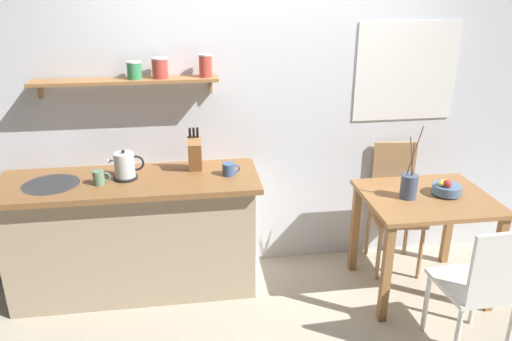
{
  "coord_description": "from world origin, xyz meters",
  "views": [
    {
      "loc": [
        -0.57,
        -3.0,
        2.27
      ],
      "look_at": [
        -0.1,
        0.25,
        0.95
      ],
      "focal_mm": 34.88,
      "sensor_mm": 36.0,
      "label": 1
    }
  ],
  "objects_px": {
    "twig_vase": "(409,186)",
    "electric_kettle": "(125,166)",
    "fruit_bowl": "(446,188)",
    "knife_block": "(195,153)",
    "dining_table": "(425,213)",
    "dining_chair_far": "(394,201)",
    "dining_chair_near": "(482,284)",
    "coffee_mug_by_sink": "(99,178)",
    "coffee_mug_spare": "(229,169)"
  },
  "relations": [
    {
      "from": "dining_table",
      "to": "coffee_mug_by_sink",
      "type": "relative_size",
      "value": 7.54
    },
    {
      "from": "dining_chair_near",
      "to": "coffee_mug_spare",
      "type": "xyz_separation_m",
      "value": [
        -1.43,
        0.98,
        0.44
      ]
    },
    {
      "from": "fruit_bowl",
      "to": "coffee_mug_by_sink",
      "type": "xyz_separation_m",
      "value": [
        -2.42,
        0.22,
        0.14
      ]
    },
    {
      "from": "twig_vase",
      "to": "electric_kettle",
      "type": "bearing_deg",
      "value": 171.33
    },
    {
      "from": "dining_chair_far",
      "to": "twig_vase",
      "type": "height_order",
      "value": "twig_vase"
    },
    {
      "from": "dining_chair_near",
      "to": "coffee_mug_by_sink",
      "type": "height_order",
      "value": "coffee_mug_by_sink"
    },
    {
      "from": "fruit_bowl",
      "to": "dining_chair_far",
      "type": "bearing_deg",
      "value": 114.68
    },
    {
      "from": "dining_chair_near",
      "to": "twig_vase",
      "type": "xyz_separation_m",
      "value": [
        -0.18,
        0.71,
        0.35
      ]
    },
    {
      "from": "dining_table",
      "to": "dining_chair_far",
      "type": "relative_size",
      "value": 0.89
    },
    {
      "from": "electric_kettle",
      "to": "coffee_mug_spare",
      "type": "height_order",
      "value": "electric_kettle"
    },
    {
      "from": "dining_chair_near",
      "to": "coffee_mug_spare",
      "type": "distance_m",
      "value": 1.78
    },
    {
      "from": "dining_table",
      "to": "dining_chair_far",
      "type": "xyz_separation_m",
      "value": [
        -0.05,
        0.41,
        -0.09
      ]
    },
    {
      "from": "dining_chair_far",
      "to": "coffee_mug_by_sink",
      "type": "relative_size",
      "value": 8.49
    },
    {
      "from": "dining_chair_far",
      "to": "coffee_mug_by_sink",
      "type": "distance_m",
      "value": 2.28
    },
    {
      "from": "coffee_mug_spare",
      "to": "dining_chair_far",
      "type": "bearing_deg",
      "value": 6.5
    },
    {
      "from": "dining_table",
      "to": "dining_chair_far",
      "type": "distance_m",
      "value": 0.43
    },
    {
      "from": "dining_chair_near",
      "to": "knife_block",
      "type": "distance_m",
      "value": 2.06
    },
    {
      "from": "twig_vase",
      "to": "coffee_mug_by_sink",
      "type": "distance_m",
      "value": 2.15
    },
    {
      "from": "fruit_bowl",
      "to": "dining_chair_near",
      "type": "bearing_deg",
      "value": -98.38
    },
    {
      "from": "electric_kettle",
      "to": "knife_block",
      "type": "distance_m",
      "value": 0.49
    },
    {
      "from": "dining_chair_near",
      "to": "fruit_bowl",
      "type": "xyz_separation_m",
      "value": [
        0.11,
        0.72,
        0.31
      ]
    },
    {
      "from": "dining_chair_far",
      "to": "coffee_mug_spare",
      "type": "bearing_deg",
      "value": -173.5
    },
    {
      "from": "fruit_bowl",
      "to": "dining_table",
      "type": "bearing_deg",
      "value": 179.99
    },
    {
      "from": "dining_chair_near",
      "to": "electric_kettle",
      "type": "bearing_deg",
      "value": 154.74
    },
    {
      "from": "dining_chair_near",
      "to": "electric_kettle",
      "type": "xyz_separation_m",
      "value": [
        -2.15,
        1.01,
        0.49
      ]
    },
    {
      "from": "dining_chair_far",
      "to": "fruit_bowl",
      "type": "bearing_deg",
      "value": -65.32
    },
    {
      "from": "knife_block",
      "to": "dining_chair_far",
      "type": "bearing_deg",
      "value": 1.28
    },
    {
      "from": "dining_chair_near",
      "to": "dining_chair_far",
      "type": "relative_size",
      "value": 0.92
    },
    {
      "from": "twig_vase",
      "to": "coffee_mug_spare",
      "type": "height_order",
      "value": "twig_vase"
    },
    {
      "from": "fruit_bowl",
      "to": "knife_block",
      "type": "distance_m",
      "value": 1.82
    },
    {
      "from": "knife_block",
      "to": "dining_chair_near",
      "type": "bearing_deg",
      "value": -33.39
    },
    {
      "from": "dining_chair_near",
      "to": "twig_vase",
      "type": "bearing_deg",
      "value": 104.41
    },
    {
      "from": "dining_chair_near",
      "to": "dining_chair_far",
      "type": "bearing_deg",
      "value": 94.18
    },
    {
      "from": "coffee_mug_spare",
      "to": "dining_table",
      "type": "bearing_deg",
      "value": -10.46
    },
    {
      "from": "coffee_mug_by_sink",
      "to": "fruit_bowl",
      "type": "bearing_deg",
      "value": -5.11
    },
    {
      "from": "twig_vase",
      "to": "electric_kettle",
      "type": "relative_size",
      "value": 2.15
    },
    {
      "from": "dining_chair_near",
      "to": "coffee_mug_spare",
      "type": "bearing_deg",
      "value": 145.57
    },
    {
      "from": "dining_chair_far",
      "to": "fruit_bowl",
      "type": "height_order",
      "value": "dining_chair_far"
    },
    {
      "from": "knife_block",
      "to": "coffee_mug_spare",
      "type": "height_order",
      "value": "knife_block"
    },
    {
      "from": "fruit_bowl",
      "to": "knife_block",
      "type": "bearing_deg",
      "value": 168.01
    },
    {
      "from": "dining_chair_far",
      "to": "twig_vase",
      "type": "xyz_separation_m",
      "value": [
        -0.1,
        -0.42,
        0.32
      ]
    },
    {
      "from": "fruit_bowl",
      "to": "coffee_mug_spare",
      "type": "distance_m",
      "value": 1.56
    },
    {
      "from": "dining_chair_near",
      "to": "electric_kettle",
      "type": "distance_m",
      "value": 2.42
    },
    {
      "from": "dining_table",
      "to": "coffee_mug_by_sink",
      "type": "xyz_separation_m",
      "value": [
        -2.29,
        0.22,
        0.32
      ]
    },
    {
      "from": "dining_chair_near",
      "to": "fruit_bowl",
      "type": "distance_m",
      "value": 0.79
    },
    {
      "from": "twig_vase",
      "to": "coffee_mug_by_sink",
      "type": "height_order",
      "value": "twig_vase"
    },
    {
      "from": "fruit_bowl",
      "to": "twig_vase",
      "type": "relative_size",
      "value": 0.39
    },
    {
      "from": "dining_chair_near",
      "to": "dining_table",
      "type": "bearing_deg",
      "value": 92.39
    },
    {
      "from": "dining_chair_far",
      "to": "coffee_mug_by_sink",
      "type": "xyz_separation_m",
      "value": [
        -2.23,
        -0.19,
        0.42
      ]
    },
    {
      "from": "knife_block",
      "to": "dining_table",
      "type": "bearing_deg",
      "value": -12.96
    }
  ]
}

